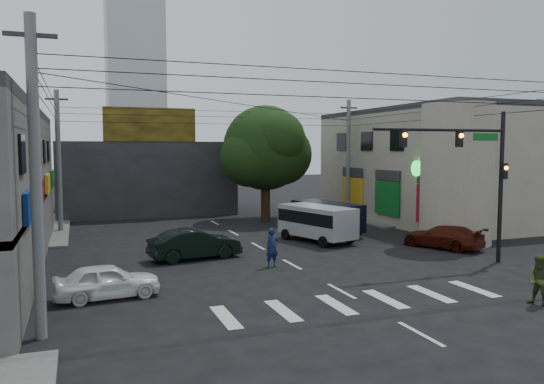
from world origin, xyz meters
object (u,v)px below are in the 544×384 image
maroon_sedan (443,237)px  dark_sedan (195,244)px  utility_pole_far_left (59,162)px  navy_van (327,218)px  street_tree (265,148)px  silver_minivan (317,224)px  pedestrian_olive (540,281)px  white_compact (107,281)px  traffic_gantry (473,162)px  utility_pole_near_left (36,180)px  utility_pole_far_right (348,159)px  traffic_officer (272,248)px

maroon_sedan → dark_sedan: bearing=-32.4°
utility_pole_far_left → navy_van: bearing=-22.8°
street_tree → silver_minivan: bearing=-91.6°
maroon_sedan → pedestrian_olive: pedestrian_olive is taller
street_tree → white_compact: 22.34m
utility_pole_far_left → white_compact: size_ratio=2.36×
traffic_gantry → utility_pole_near_left: bearing=-169.2°
white_compact → pedestrian_olive: 15.39m
street_tree → utility_pole_near_left: 25.95m
navy_van → utility_pole_far_left: bearing=54.0°
utility_pole_near_left → street_tree: bearing=56.0°
utility_pole_near_left → navy_van: utility_pole_near_left is taller
utility_pole_far_left → pedestrian_olive: size_ratio=5.19×
dark_sedan → pedestrian_olive: size_ratio=2.66×
street_tree → white_compact: size_ratio=2.23×
dark_sedan → silver_minivan: 8.10m
utility_pole_near_left → pedestrian_olive: utility_pole_near_left is taller
traffic_gantry → maroon_sedan: bearing=68.8°
pedestrian_olive → white_compact: bearing=-132.8°
street_tree → utility_pole_far_right: 6.63m
maroon_sedan → navy_van: (-3.93, 6.36, 0.38)m
navy_van → traffic_officer: (-6.50, -7.53, -0.11)m
dark_sedan → pedestrian_olive: bearing=-149.4°
dark_sedan → white_compact: 7.26m
street_tree → utility_pole_far_right: bearing=-8.7°
utility_pole_far_left → navy_van: size_ratio=1.69×
utility_pole_far_left → traffic_officer: 17.46m
street_tree → traffic_gantry: street_tree is taller
street_tree → pedestrian_olive: bearing=-86.2°
utility_pole_far_left → dark_sedan: utility_pole_far_left is taller
utility_pole_far_left → dark_sedan: 13.46m
dark_sedan → white_compact: size_ratio=1.20×
traffic_gantry → white_compact: traffic_gantry is taller
street_tree → traffic_gantry: (3.82, -18.00, -0.64)m
utility_pole_far_left → traffic_officer: bearing=-56.4°
traffic_gantry → dark_sedan: 13.83m
utility_pole_near_left → utility_pole_far_left: bearing=90.0°
white_compact → pedestrian_olive: pedestrian_olive is taller
street_tree → utility_pole_near_left: size_ratio=0.95×
street_tree → traffic_officer: (-5.07, -15.22, -4.56)m
white_compact → maroon_sedan: (17.84, 3.84, -0.00)m
traffic_gantry → utility_pole_far_left: 25.00m
traffic_officer → dark_sedan: bearing=122.0°
utility_pole_far_right → silver_minivan: 11.67m
maroon_sedan → traffic_officer: size_ratio=2.62×
utility_pole_far_left → utility_pole_far_right: size_ratio=1.00×
utility_pole_far_left → silver_minivan: utility_pole_far_left is taller
maroon_sedan → traffic_officer: 10.49m
street_tree → silver_minivan: 10.76m
traffic_officer → utility_pole_far_left: bearing=111.5°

